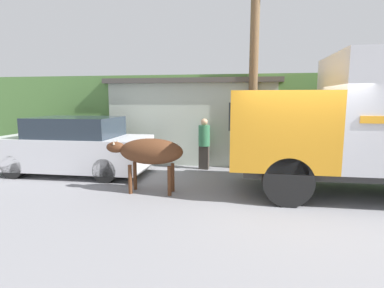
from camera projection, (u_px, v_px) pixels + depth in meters
name	position (u px, v px, depth m)	size (l,w,h in m)	color
ground_plane	(294.00, 201.00, 6.53)	(60.00, 60.00, 0.00)	gray
hillside_embankment	(269.00, 116.00, 12.76)	(32.00, 6.74, 3.01)	#568442
building_backdrop	(195.00, 120.00, 11.03)	(5.89, 2.70, 2.90)	#B2BCAD
brown_cow	(149.00, 152.00, 7.03)	(1.87, 0.61, 1.30)	#512D19
parked_suv	(74.00, 147.00, 8.92)	(4.44, 1.87, 1.69)	silver
pedestrian_on_hill	(204.00, 142.00, 9.48)	(0.41, 0.41, 1.62)	#38332D
utility_pole	(254.00, 70.00, 9.19)	(0.90, 0.27, 6.00)	brown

